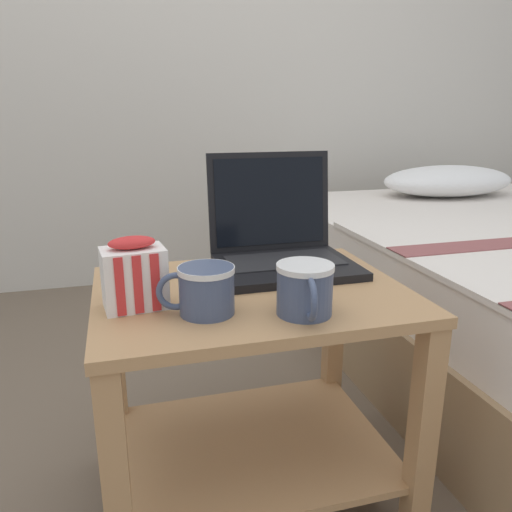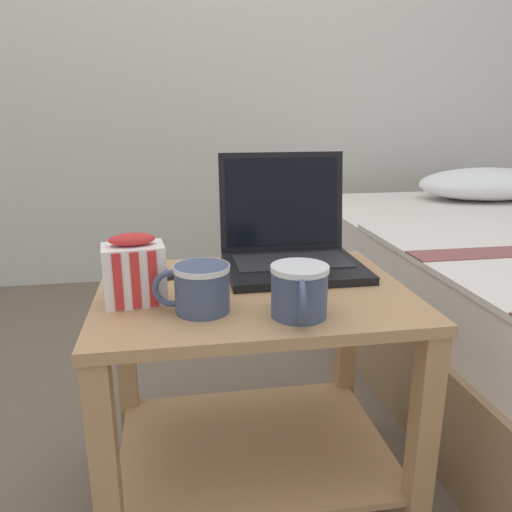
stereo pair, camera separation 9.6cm
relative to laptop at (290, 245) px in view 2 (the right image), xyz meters
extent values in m
plane|color=brown|center=(-0.11, -0.14, -0.55)|extent=(8.00, 8.00, 0.00)
cube|color=beige|center=(-0.11, 1.48, 0.70)|extent=(8.00, 0.05, 2.50)
ellipsoid|color=white|center=(1.13, 0.94, -0.01)|extent=(0.63, 0.36, 0.14)
cube|color=tan|center=(-0.11, -0.14, -0.06)|extent=(0.63, 0.48, 0.02)
cube|color=tan|center=(-0.11, -0.14, -0.43)|extent=(0.59, 0.44, 0.02)
cube|color=tan|center=(-0.39, -0.35, -0.31)|extent=(0.04, 0.04, 0.48)
cube|color=tan|center=(0.18, -0.35, -0.31)|extent=(0.04, 0.04, 0.48)
cube|color=tan|center=(-0.39, 0.07, -0.31)|extent=(0.04, 0.04, 0.48)
cube|color=tan|center=(0.18, 0.07, -0.31)|extent=(0.04, 0.04, 0.48)
cube|color=black|center=(0.00, -0.04, -0.04)|extent=(0.30, 0.24, 0.02)
cube|color=#232326|center=(0.00, -0.03, -0.03)|extent=(0.26, 0.13, 0.00)
cube|color=#232326|center=(0.00, -0.11, -0.03)|extent=(0.09, 0.05, 0.00)
cube|color=black|center=(0.00, 0.09, 0.08)|extent=(0.30, 0.04, 0.24)
cube|color=black|center=(0.00, 0.09, 0.09)|extent=(0.27, 0.03, 0.21)
cube|color=yellow|center=(-0.06, 0.09, 0.02)|extent=(0.04, 0.01, 0.03)
cube|color=green|center=(-0.05, 0.09, 0.03)|extent=(0.05, 0.01, 0.05)
cube|color=green|center=(0.00, 0.10, 0.14)|extent=(0.05, 0.00, 0.03)
cylinder|color=#3F4C6B|center=(-0.22, -0.24, -0.01)|extent=(0.10, 0.10, 0.09)
cylinder|color=silver|center=(-0.22, -0.24, 0.03)|extent=(0.10, 0.10, 0.01)
cylinder|color=black|center=(-0.22, -0.24, 0.02)|extent=(0.09, 0.09, 0.01)
torus|color=#3F4C6B|center=(-0.27, -0.24, -0.01)|extent=(0.07, 0.02, 0.07)
cylinder|color=#3F4C6B|center=(-0.05, -0.29, 0.00)|extent=(0.10, 0.10, 0.09)
cylinder|color=silver|center=(-0.05, -0.29, 0.04)|extent=(0.10, 0.10, 0.01)
cylinder|color=black|center=(-0.05, -0.29, 0.03)|extent=(0.09, 0.09, 0.01)
torus|color=#3F4C6B|center=(-0.06, -0.34, 0.00)|extent=(0.02, 0.07, 0.07)
cube|color=white|center=(-0.34, -0.18, 0.00)|extent=(0.12, 0.09, 0.11)
cube|color=red|center=(-0.37, -0.22, 0.00)|extent=(0.02, 0.00, 0.11)
cube|color=red|center=(-0.33, -0.22, 0.00)|extent=(0.02, 0.00, 0.11)
cube|color=red|center=(-0.30, -0.21, 0.00)|extent=(0.02, 0.00, 0.11)
ellipsoid|color=red|center=(-0.34, -0.18, 0.07)|extent=(0.09, 0.06, 0.02)
cube|color=black|center=(-0.32, 0.00, -0.05)|extent=(0.11, 0.15, 0.01)
cube|color=black|center=(-0.32, 0.00, -0.04)|extent=(0.10, 0.14, 0.00)
camera|label=1|loc=(-0.36, -1.06, 0.30)|focal=35.00mm
camera|label=2|loc=(-0.26, -1.09, 0.30)|focal=35.00mm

